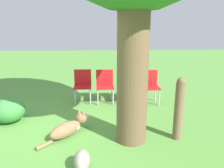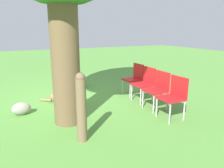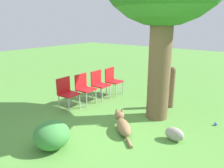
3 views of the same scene
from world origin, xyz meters
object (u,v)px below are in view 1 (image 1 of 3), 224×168
red_chair_3 (150,84)px  dog (69,127)px  red_chair_0 (83,83)px  fence_post (179,109)px  red_chair_1 (105,84)px  red_chair_2 (127,84)px

red_chair_3 → dog: bearing=-49.1°
dog → red_chair_0: size_ratio=1.12×
fence_post → red_chair_1: 2.36m
red_chair_2 → red_chair_1: bearing=-97.5°
dog → red_chair_3: size_ratio=1.12×
dog → red_chair_2: red_chair_2 is taller
fence_post → red_chair_0: size_ratio=1.32×
fence_post → red_chair_2: (-1.97, -0.64, -0.07)m
red_chair_0 → red_chair_3: same height
dog → red_chair_0: bearing=37.8°
red_chair_2 → red_chair_3: same height
red_chair_0 → red_chair_2: (0.12, 1.14, 0.00)m
red_chair_1 → red_chair_3: (0.12, 1.14, 0.00)m
dog → red_chair_3: (-1.67, 1.82, 0.34)m
fence_post → red_chair_3: (-1.91, -0.07, -0.07)m
red_chair_0 → red_chair_1: (0.06, 0.57, 0.00)m
dog → red_chair_2: bearing=5.5°
dog → fence_post: size_ratio=0.85×
dog → fence_post: (0.24, 1.89, 0.41)m
red_chair_1 → red_chair_2: size_ratio=1.00×
dog → fence_post: 1.95m
red_chair_0 → fence_post: bearing=38.8°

